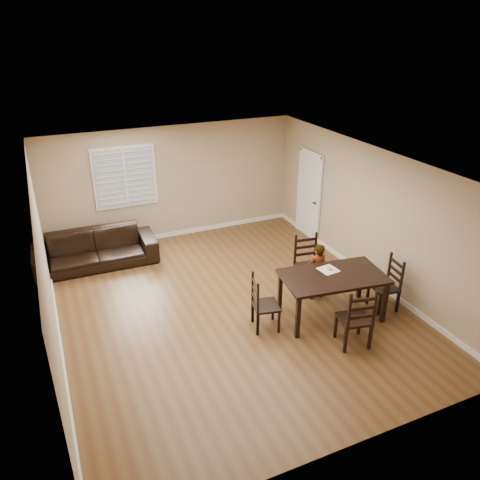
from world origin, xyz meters
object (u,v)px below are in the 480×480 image
(dining_table, at_px, (333,280))
(child, at_px, (317,272))
(chair_far, at_px, (358,322))
(donut, at_px, (330,268))
(sofa, at_px, (96,249))
(chair_left, at_px, (259,305))
(chair_near, at_px, (306,263))
(chair_right, at_px, (390,285))

(dining_table, xyz_separation_m, child, (0.09, 0.64, -0.19))
(chair_far, height_order, child, child)
(dining_table, relative_size, child, 1.69)
(dining_table, xyz_separation_m, donut, (0.05, 0.20, 0.11))
(donut, bearing_deg, child, 85.14)
(dining_table, xyz_separation_m, sofa, (-3.54, 3.69, -0.38))
(chair_left, bearing_deg, chair_near, -45.31)
(dining_table, bearing_deg, sofa, 141.50)
(donut, height_order, sofa, donut)
(chair_right, bearing_deg, sofa, -121.93)
(donut, distance_m, sofa, 5.03)
(chair_far, bearing_deg, chair_right, -137.91)
(chair_right, height_order, child, child)
(dining_table, bearing_deg, chair_right, -1.27)
(chair_right, bearing_deg, donut, -101.31)
(chair_far, xyz_separation_m, child, (0.22, 1.58, 0.07))
(chair_left, bearing_deg, chair_right, -85.97)
(dining_table, distance_m, chair_left, 1.38)
(chair_left, bearing_deg, chair_far, -120.67)
(chair_near, distance_m, sofa, 4.50)
(chair_left, distance_m, child, 1.49)
(chair_far, relative_size, child, 0.97)
(dining_table, distance_m, chair_far, 0.98)
(chair_far, distance_m, donut, 1.20)
(dining_table, height_order, chair_right, chair_right)
(chair_near, xyz_separation_m, donut, (-0.10, -0.93, 0.36))
(chair_right, bearing_deg, chair_left, -90.89)
(chair_far, bearing_deg, chair_left, -31.63)
(chair_near, height_order, chair_far, chair_near)
(chair_far, xyz_separation_m, chair_left, (-1.20, 1.13, -0.04))
(chair_near, xyz_separation_m, chair_right, (0.99, -1.31, -0.03))
(donut, bearing_deg, chair_far, -99.28)
(chair_near, relative_size, sofa, 0.43)
(dining_table, relative_size, chair_right, 1.86)
(child, relative_size, donut, 10.54)
(sofa, bearing_deg, dining_table, -45.00)
(child, height_order, donut, child)
(dining_table, relative_size, sofa, 0.74)
(chair_near, relative_size, child, 0.97)
(chair_left, bearing_deg, donut, -77.25)
(dining_table, bearing_deg, chair_left, 179.56)
(chair_right, bearing_deg, child, -120.15)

